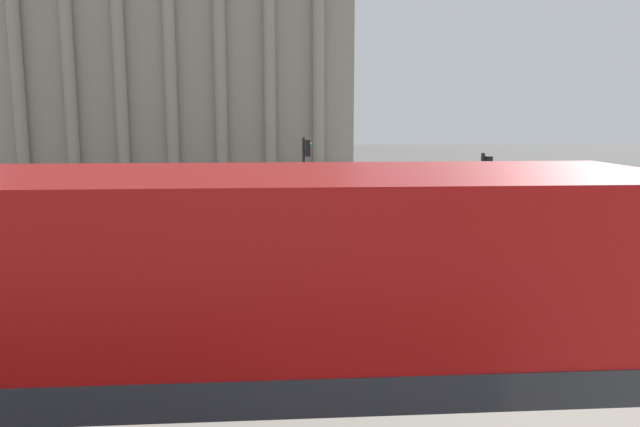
{
  "coord_description": "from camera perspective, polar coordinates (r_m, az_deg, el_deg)",
  "views": [
    {
      "loc": [
        -0.88,
        -2.53,
        4.78
      ],
      "look_at": [
        0.43,
        15.42,
        1.94
      ],
      "focal_mm": 35.0,
      "sensor_mm": 36.0,
      "label": 1
    }
  ],
  "objects": [
    {
      "name": "pedestrian_blue",
      "position": [
        29.62,
        0.7,
        1.56
      ],
      "size": [
        0.32,
        0.32,
        1.68
      ],
      "rotation": [
        0.0,
        0.0,
        1.21
      ],
      "color": "#282B33",
      "rests_on": "ground_plane"
    },
    {
      "name": "traffic_light_near",
      "position": [
        14.74,
        7.05,
        -0.68
      ],
      "size": [
        0.42,
        0.24,
        3.55
      ],
      "color": "black",
      "rests_on": "ground_plane"
    },
    {
      "name": "traffic_light_far",
      "position": [
        26.29,
        -1.34,
        4.04
      ],
      "size": [
        0.42,
        0.24,
        3.87
      ],
      "color": "black",
      "rests_on": "ground_plane"
    },
    {
      "name": "traffic_light_mid",
      "position": [
        20.59,
        14.76,
        1.93
      ],
      "size": [
        0.42,
        0.24,
        3.61
      ],
      "color": "black",
      "rests_on": "ground_plane"
    },
    {
      "name": "plaza_building_left",
      "position": [
        55.2,
        -12.52,
        13.31
      ],
      "size": [
        28.42,
        12.68,
        18.31
      ],
      "color": "#A39984",
      "rests_on": "ground_plane"
    },
    {
      "name": "pedestrian_black",
      "position": [
        19.57,
        19.49,
        -2.86
      ],
      "size": [
        0.32,
        0.32,
        1.65
      ],
      "rotation": [
        0.0,
        0.0,
        6.07
      ],
      "color": "#282B33",
      "rests_on": "ground_plane"
    },
    {
      "name": "pedestrian_grey",
      "position": [
        18.75,
        -10.34,
        -2.86
      ],
      "size": [
        0.32,
        0.32,
        1.71
      ],
      "rotation": [
        0.0,
        0.0,
        2.27
      ],
      "color": "#282B33",
      "rests_on": "ground_plane"
    },
    {
      "name": "double_decker_bus",
      "position": [
        6.36,
        -16.88,
        -13.82
      ],
      "size": [
        10.07,
        2.69,
        4.27
      ],
      "rotation": [
        0.0,
        0.0,
        0.03
      ],
      "color": "black",
      "rests_on": "ground_plane"
    },
    {
      "name": "pedestrian_red",
      "position": [
        20.49,
        4.53,
        -1.75
      ],
      "size": [
        0.32,
        0.32,
        1.7
      ],
      "rotation": [
        0.0,
        0.0,
        3.13
      ],
      "color": "#282B33",
      "rests_on": "ground_plane"
    }
  ]
}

